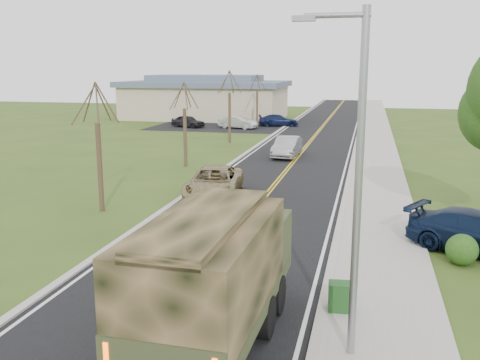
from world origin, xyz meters
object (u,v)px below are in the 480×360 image
(suv_champagne, at_px, (214,182))
(utility_box_near, at_px, (339,296))
(sedan_silver, at_px, (287,147))
(military_truck, at_px, (215,270))

(suv_champagne, xyz_separation_m, utility_box_near, (7.19, -12.21, -0.29))
(sedan_silver, bearing_deg, utility_box_near, -76.04)
(military_truck, xyz_separation_m, utility_box_near, (2.82, 2.61, -1.53))
(suv_champagne, height_order, utility_box_near, suv_champagne)
(military_truck, bearing_deg, utility_box_near, 44.14)
(suv_champagne, height_order, sedan_silver, suv_champagne)
(military_truck, bearing_deg, sedan_silver, 96.57)
(suv_champagne, xyz_separation_m, sedan_silver, (1.79, 13.61, -0.02))
(sedan_silver, distance_m, utility_box_near, 26.37)
(military_truck, height_order, utility_box_near, military_truck)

